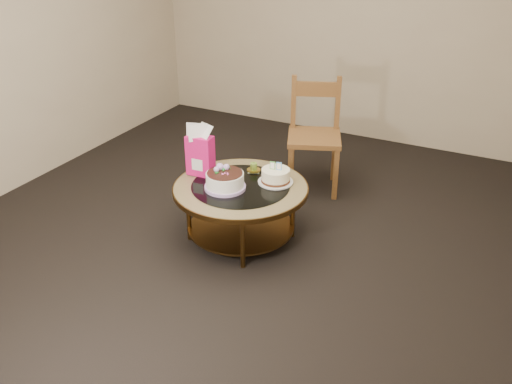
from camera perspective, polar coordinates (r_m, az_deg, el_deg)
The scene contains 8 objects.
ground at distance 4.49m, azimuth -1.49°, elevation -4.56°, with size 5.00×5.00×0.00m, color black.
room_walls at distance 3.90m, azimuth -1.76°, elevation 15.07°, with size 4.52×5.02×2.61m.
coffee_table at distance 4.30m, azimuth -1.55°, elevation -0.28°, with size 1.02×1.02×0.46m.
decorated_cake at distance 4.20m, azimuth -3.13°, elevation 1.08°, with size 0.31×0.31×0.18m.
cream_cake at distance 4.28m, azimuth 1.97°, elevation 1.60°, with size 0.27×0.27×0.17m.
gift_bag at distance 4.38m, azimuth -5.62°, elevation 4.18°, with size 0.21×0.16×0.41m.
pillar_candle at distance 4.47m, azimuth -0.23°, elevation 2.37°, with size 0.12×0.12×0.08m.
dining_chair at distance 5.10m, azimuth 5.85°, elevation 5.72°, with size 0.60×0.60×0.99m.
Camera 1 is at (1.83, -3.34, 2.37)m, focal length 40.00 mm.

